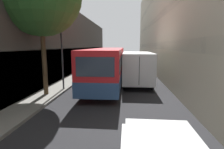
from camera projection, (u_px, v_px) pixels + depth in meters
name	position (u px, v px, depth m)	size (l,w,h in m)	color
ground_plane	(116.00, 85.00, 14.50)	(150.00, 150.00, 0.00)	#232326
sidewalk_left	(65.00, 84.00, 14.85)	(1.77, 60.00, 0.15)	gray
building_left_shopfront	(40.00, 44.00, 14.47)	(2.40, 60.00, 7.45)	#423D38
building_right_apartment	(186.00, 1.00, 13.00)	(2.40, 60.00, 13.11)	#B7AD93
bus	(107.00, 65.00, 14.83)	(2.52, 11.63, 3.02)	red
box_truck	(137.00, 66.00, 15.25)	(2.34, 7.13, 2.70)	silver
street_lamp	(61.00, 21.00, 11.99)	(0.36, 0.80, 6.86)	#38383D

